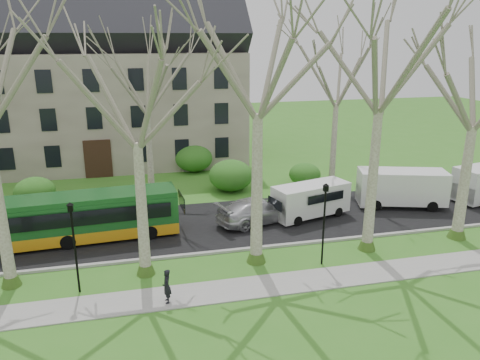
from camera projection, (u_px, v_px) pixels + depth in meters
name	position (u px, v px, depth m)	size (l,w,h in m)	color
ground	(204.00, 268.00, 23.90)	(120.00, 120.00, 0.00)	#397A22
sidewalk	(213.00, 292.00, 21.57)	(70.00, 2.00, 0.06)	gray
road	(190.00, 227.00, 29.01)	(80.00, 8.00, 0.06)	black
curb	(200.00, 254.00, 25.28)	(80.00, 0.25, 0.14)	#A5A39E
building	(95.00, 74.00, 42.54)	(26.50, 12.20, 16.00)	gray
tree_row_verge	(200.00, 132.00, 22.13)	(49.00, 7.00, 14.00)	gray
tree_row_far	(158.00, 118.00, 32.08)	(33.00, 7.00, 12.00)	gray
lamp_row	(207.00, 229.00, 22.22)	(36.22, 0.22, 4.30)	black
hedges	(114.00, 178.00, 35.60)	(30.60, 8.60, 2.00)	#1C5418
bus_follow	(77.00, 217.00, 26.61)	(11.23, 2.34, 2.81)	#17501E
sedan	(258.00, 210.00, 29.44)	(2.20, 5.41, 1.57)	silver
van_a	(311.00, 201.00, 30.20)	(5.05, 1.84, 2.20)	silver
van_b	(401.00, 189.00, 32.10)	(5.82, 2.12, 2.54)	silver
pedestrian_a	(167.00, 286.00, 20.49)	(0.57, 0.37, 1.56)	black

